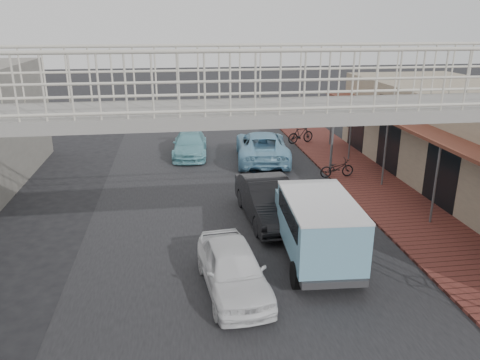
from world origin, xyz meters
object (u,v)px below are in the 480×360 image
object	(u,v)px
angkot_curb	(262,146)
arrow_sign	(353,114)
angkot_far	(190,144)
white_hatchback	(233,268)
angkot_van	(317,221)
motorcycle_far	(301,134)
motorcycle_near	(337,168)
dark_sedan	(268,200)

from	to	relation	value
angkot_curb	arrow_sign	xyz separation A→B (m)	(3.53, -2.95, 2.11)
angkot_far	white_hatchback	bearing A→B (deg)	-83.08
angkot_far	arrow_sign	bearing A→B (deg)	-27.12
angkot_van	motorcycle_far	xyz separation A→B (m)	(3.18, 13.49, -0.71)
angkot_curb	motorcycle_near	xyz separation A→B (m)	(2.80, -3.42, -0.23)
angkot_far	motorcycle_far	distance (m)	6.53
dark_sedan	arrow_sign	size ratio (longest dim) A/B	1.32
motorcycle_far	dark_sedan	bearing A→B (deg)	139.35
angkot_far	motorcycle_near	world-z (taller)	angkot_far
angkot_far	arrow_sign	xyz separation A→B (m)	(7.12, -4.36, 2.24)
dark_sedan	motorcycle_far	bearing A→B (deg)	65.10
angkot_far	angkot_van	world-z (taller)	angkot_van
arrow_sign	angkot_far	bearing A→B (deg)	154.42
angkot_van	angkot_curb	bearing A→B (deg)	91.18
angkot_curb	arrow_sign	world-z (taller)	arrow_sign
angkot_far	angkot_van	bearing A→B (deg)	-70.76
white_hatchback	motorcycle_far	size ratio (longest dim) A/B	2.26
angkot_far	dark_sedan	bearing A→B (deg)	-70.32
angkot_curb	motorcycle_far	size ratio (longest dim) A/B	3.19
angkot_far	motorcycle_near	bearing A→B (deg)	-32.71
motorcycle_near	arrow_sign	bearing A→B (deg)	-62.72
motorcycle_far	white_hatchback	bearing A→B (deg)	138.96
dark_sedan	angkot_curb	distance (m)	7.54
angkot_curb	motorcycle_near	world-z (taller)	angkot_curb
dark_sedan	angkot_curb	size ratio (longest dim) A/B	0.83
angkot_van	dark_sedan	bearing A→B (deg)	106.83
motorcycle_far	angkot_far	bearing A→B (deg)	82.74
white_hatchback	angkot_far	size ratio (longest dim) A/B	0.90
angkot_van	arrow_sign	distance (m)	8.81
white_hatchback	motorcycle_near	bearing A→B (deg)	50.12
white_hatchback	motorcycle_far	bearing A→B (deg)	62.97
motorcycle_near	motorcycle_far	world-z (taller)	motorcycle_far
angkot_far	arrow_sign	size ratio (longest dim) A/B	1.24
dark_sedan	angkot_van	size ratio (longest dim) A/B	1.04
angkot_van	white_hatchback	bearing A→B (deg)	-152.31
angkot_far	motorcycle_far	bearing A→B (deg)	16.63
angkot_curb	arrow_sign	size ratio (longest dim) A/B	1.58
angkot_van	arrow_sign	bearing A→B (deg)	66.41
dark_sedan	motorcycle_far	world-z (taller)	dark_sedan
angkot_curb	motorcycle_near	bearing A→B (deg)	135.74
white_hatchback	dark_sedan	size ratio (longest dim) A/B	0.85
angkot_van	motorcycle_far	bearing A→B (deg)	79.94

